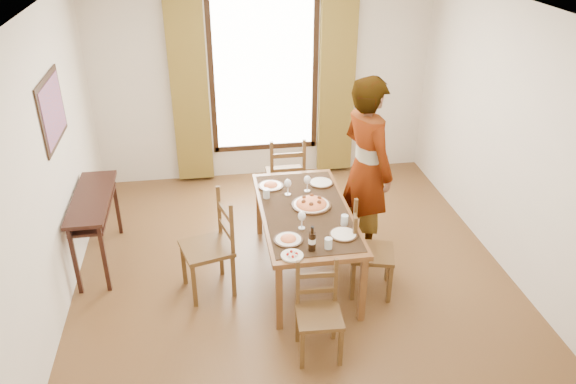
{
  "coord_description": "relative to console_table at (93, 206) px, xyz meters",
  "views": [
    {
      "loc": [
        -0.8,
        -4.74,
        3.58
      ],
      "look_at": [
        -0.06,
        0.01,
        1.0
      ],
      "focal_mm": 35.0,
      "sensor_mm": 36.0,
      "label": 1
    }
  ],
  "objects": [
    {
      "name": "ground",
      "position": [
        2.03,
        -0.6,
        -0.68
      ],
      "size": [
        5.0,
        5.0,
        0.0
      ],
      "primitive_type": "plane",
      "color": "#482616",
      "rests_on": "ground"
    },
    {
      "name": "room_shell",
      "position": [
        2.03,
        -0.47,
        0.86
      ],
      "size": [
        4.6,
        5.1,
        2.74
      ],
      "color": "beige",
      "rests_on": "ground"
    },
    {
      "name": "console_table",
      "position": [
        0.0,
        0.0,
        0.0
      ],
      "size": [
        0.38,
        1.2,
        0.8
      ],
      "color": "black",
      "rests_on": "ground"
    },
    {
      "name": "dining_table",
      "position": [
        2.16,
        -0.54,
        0.0
      ],
      "size": [
        0.9,
        1.79,
        0.76
      ],
      "color": "brown",
      "rests_on": "ground"
    },
    {
      "name": "chair_west",
      "position": [
        1.18,
        -0.68,
        -0.2
      ],
      "size": [
        0.57,
        0.57,
        1.05
      ],
      "rotation": [
        0.0,
        0.0,
        -1.31
      ],
      "color": "brown",
      "rests_on": "ground"
    },
    {
      "name": "chair_north",
      "position": [
        2.16,
        0.78,
        -0.21
      ],
      "size": [
        0.45,
        0.45,
        1.02
      ],
      "rotation": [
        0.0,
        0.0,
        3.14
      ],
      "color": "brown",
      "rests_on": "ground"
    },
    {
      "name": "chair_south",
      "position": [
        2.06,
        -1.71,
        -0.28
      ],
      "size": [
        0.4,
        0.4,
        0.86
      ],
      "rotation": [
        0.0,
        0.0,
        -0.05
      ],
      "color": "brown",
      "rests_on": "ground"
    },
    {
      "name": "chair_east",
      "position": [
        2.72,
        -0.94,
        -0.25
      ],
      "size": [
        0.51,
        0.51,
        0.94
      ],
      "rotation": [
        0.0,
        0.0,
        1.3
      ],
      "color": "brown",
      "rests_on": "ground"
    },
    {
      "name": "man",
      "position": [
        2.87,
        -0.21,
        0.32
      ],
      "size": [
        1.05,
        0.96,
        2.01
      ],
      "primitive_type": "imported",
      "rotation": [
        0.0,
        0.0,
        1.93
      ],
      "color": "gray",
      "rests_on": "ground"
    },
    {
      "name": "plate_sw",
      "position": [
        1.9,
        -1.07,
        0.1
      ],
      "size": [
        0.27,
        0.27,
        0.05
      ],
      "primitive_type": null,
      "color": "silver",
      "rests_on": "dining_table"
    },
    {
      "name": "plate_se",
      "position": [
        2.42,
        -1.06,
        0.1
      ],
      "size": [
        0.27,
        0.27,
        0.05
      ],
      "primitive_type": null,
      "color": "silver",
      "rests_on": "dining_table"
    },
    {
      "name": "plate_nw",
      "position": [
        1.87,
        0.01,
        0.1
      ],
      "size": [
        0.27,
        0.27,
        0.05
      ],
      "primitive_type": null,
      "color": "silver",
      "rests_on": "dining_table"
    },
    {
      "name": "plate_ne",
      "position": [
        2.43,
        -0.0,
        0.1
      ],
      "size": [
        0.27,
        0.27,
        0.05
      ],
      "primitive_type": null,
      "color": "silver",
      "rests_on": "dining_table"
    },
    {
      "name": "pasta_platter",
      "position": [
        2.23,
        -0.48,
        0.12
      ],
      "size": [
        0.4,
        0.4,
        0.1
      ],
      "primitive_type": null,
      "color": "red",
      "rests_on": "dining_table"
    },
    {
      "name": "caprese_plate",
      "position": [
        1.89,
        -1.33,
        0.09
      ],
      "size": [
        0.2,
        0.2,
        0.04
      ],
      "primitive_type": null,
      "color": "silver",
      "rests_on": "dining_table"
    },
    {
      "name": "wine_glass_a",
      "position": [
        2.06,
        -0.88,
        0.16
      ],
      "size": [
        0.08,
        0.08,
        0.18
      ],
      "primitive_type": null,
      "color": "white",
      "rests_on": "dining_table"
    },
    {
      "name": "wine_glass_b",
      "position": [
        2.25,
        -0.15,
        0.16
      ],
      "size": [
        0.08,
        0.08,
        0.18
      ],
      "primitive_type": null,
      "color": "white",
      "rests_on": "dining_table"
    },
    {
      "name": "wine_glass_c",
      "position": [
        2.03,
        -0.2,
        0.16
      ],
      "size": [
        0.08,
        0.08,
        0.18
      ],
      "primitive_type": null,
      "color": "white",
      "rests_on": "dining_table"
    },
    {
      "name": "tumbler_a",
      "position": [
        2.47,
        -0.88,
        0.12
      ],
      "size": [
        0.07,
        0.07,
        0.1
      ],
      "primitive_type": "cylinder",
      "color": "silver",
      "rests_on": "dining_table"
    },
    {
      "name": "tumbler_b",
      "position": [
        1.8,
        -0.23,
        0.12
      ],
      "size": [
        0.07,
        0.07,
        0.1
      ],
      "primitive_type": "cylinder",
      "color": "silver",
      "rests_on": "dining_table"
    },
    {
      "name": "tumbler_c",
      "position": [
        2.23,
        -1.25,
        0.12
      ],
      "size": [
        0.07,
        0.07,
        0.1
      ],
      "primitive_type": "cylinder",
      "color": "silver",
      "rests_on": "dining_table"
    },
    {
      "name": "wine_bottle",
      "position": [
        2.08,
        -1.26,
        0.2
      ],
      "size": [
        0.07,
        0.07,
        0.25
      ],
      "primitive_type": null,
      "color": "black",
      "rests_on": "dining_table"
    }
  ]
}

